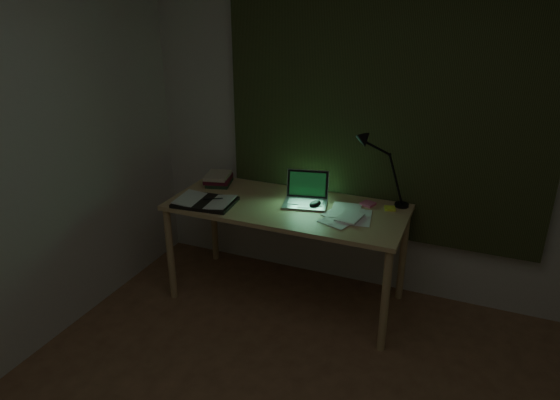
% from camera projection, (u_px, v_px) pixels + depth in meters
% --- Properties ---
extents(wall_back, '(3.50, 0.00, 2.50)m').
position_uv_depth(wall_back, '(384.00, 124.00, 3.38)').
color(wall_back, beige).
rests_on(wall_back, ground).
extents(curtain, '(2.20, 0.06, 2.00)m').
position_uv_depth(curtain, '(385.00, 96.00, 3.27)').
color(curtain, '#2B3219').
rests_on(curtain, wall_back).
extents(desk, '(1.61, 0.70, 0.74)m').
position_uv_depth(desk, '(286.00, 253.00, 3.53)').
color(desk, tan).
rests_on(desk, floor).
extents(laptop, '(0.35, 0.38, 0.21)m').
position_uv_depth(laptop, '(305.00, 191.00, 3.36)').
color(laptop, '#ADADB2').
rests_on(laptop, desk).
extents(open_textbook, '(0.42, 0.32, 0.03)m').
position_uv_depth(open_textbook, '(205.00, 201.00, 3.41)').
color(open_textbook, silver).
rests_on(open_textbook, desk).
extents(book_stack, '(0.23, 0.26, 0.09)m').
position_uv_depth(book_stack, '(219.00, 179.00, 3.75)').
color(book_stack, silver).
rests_on(book_stack, desk).
extents(loose_papers, '(0.35, 0.36, 0.02)m').
position_uv_depth(loose_papers, '(344.00, 215.00, 3.22)').
color(loose_papers, white).
rests_on(loose_papers, desk).
extents(mouse, '(0.09, 0.12, 0.04)m').
position_uv_depth(mouse, '(315.00, 204.00, 3.36)').
color(mouse, black).
rests_on(mouse, desk).
extents(sticky_yellow, '(0.09, 0.09, 0.01)m').
position_uv_depth(sticky_yellow, '(390.00, 208.00, 3.33)').
color(sticky_yellow, yellow).
rests_on(sticky_yellow, desk).
extents(sticky_pink, '(0.11, 0.11, 0.02)m').
position_uv_depth(sticky_pink, '(368.00, 204.00, 3.39)').
color(sticky_pink, '#F15D8C').
rests_on(sticky_pink, desk).
extents(desk_lamp, '(0.40, 0.35, 0.52)m').
position_uv_depth(desk_lamp, '(405.00, 170.00, 3.28)').
color(desk_lamp, black).
rests_on(desk_lamp, desk).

